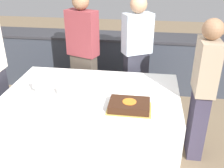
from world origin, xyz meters
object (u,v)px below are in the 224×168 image
at_px(cake, 129,105).
at_px(person_seated_right, 202,90).
at_px(plate_stack, 67,90).
at_px(person_standing_back, 83,53).
at_px(wine_glass, 35,83).
at_px(person_cutting_cake, 136,57).

relative_size(cake, person_seated_right, 0.28).
height_order(plate_stack, person_standing_back, person_standing_back).
xyz_separation_m(cake, person_standing_back, (-0.74, 1.13, 0.11)).
relative_size(wine_glass, person_seated_right, 0.12).
bearing_deg(person_cutting_cake, person_seated_right, 104.14).
bearing_deg(cake, plate_stack, 162.45).
xyz_separation_m(plate_stack, person_cutting_cake, (0.71, 0.91, 0.09)).
bearing_deg(person_standing_back, cake, 143.67).
distance_m(plate_stack, wine_glass, 0.36).
relative_size(cake, plate_stack, 1.93).
xyz_separation_m(cake, plate_stack, (-0.71, 0.22, 0.01)).
distance_m(cake, person_cutting_cake, 1.14).
distance_m(wine_glass, person_standing_back, 1.01).
height_order(wine_glass, person_cutting_cake, person_cutting_cake).
bearing_deg(wine_glass, person_standing_back, 72.40).
xyz_separation_m(cake, person_seated_right, (0.75, 0.33, 0.05)).
xyz_separation_m(person_cutting_cake, person_seated_right, (0.75, -0.80, -0.05)).
distance_m(wine_glass, person_seated_right, 1.80).
bearing_deg(plate_stack, person_cutting_cake, 52.15).
height_order(wine_glass, person_seated_right, person_seated_right).
distance_m(plate_stack, person_standing_back, 0.92).
relative_size(plate_stack, person_cutting_cake, 0.14).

